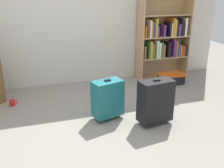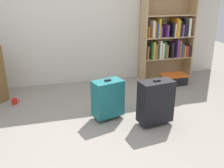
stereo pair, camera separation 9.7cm
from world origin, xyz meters
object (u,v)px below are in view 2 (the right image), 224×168
at_px(suitcase_black, 156,101).
at_px(suitcase_teal, 108,98).
at_px(bookshelf, 167,32).
at_px(mug, 15,101).
at_px(storage_box, 174,79).

distance_m(suitcase_black, suitcase_teal, 0.65).
xyz_separation_m(bookshelf, mug, (-2.87, -0.59, -0.88)).
relative_size(suitcase_black, suitcase_teal, 1.10).
distance_m(storage_box, suitcase_black, 1.64).
xyz_separation_m(suitcase_black, suitcase_teal, (-0.56, 0.33, -0.03)).
height_order(bookshelf, storage_box, bookshelf).
relative_size(bookshelf, suitcase_black, 3.26).
bearing_deg(suitcase_teal, storage_box, 32.17).
relative_size(mug, suitcase_teal, 0.21).
relative_size(storage_box, suitcase_black, 0.75).
relative_size(storage_box, suitcase_teal, 0.82).
relative_size(mug, suitcase_black, 0.19).
distance_m(mug, suitcase_black, 2.21).
relative_size(bookshelf, suitcase_teal, 3.58).
height_order(bookshelf, suitcase_teal, bookshelf).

